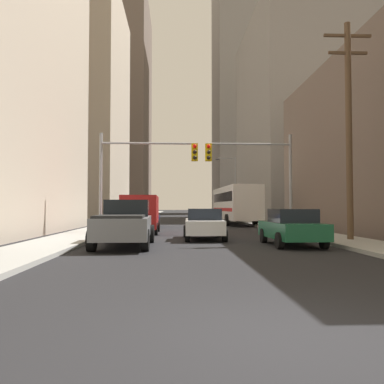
{
  "coord_description": "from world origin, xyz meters",
  "views": [
    {
      "loc": [
        -1.32,
        -4.89,
        1.61
      ],
      "look_at": [
        0.0,
        24.88,
        2.73
      ],
      "focal_mm": 36.95,
      "sensor_mm": 36.0,
      "label": 1
    }
  ],
  "objects_px": {
    "city_bus": "(235,203)",
    "sedan_navy": "(146,218)",
    "sedan_green": "(292,227)",
    "sedan_white": "(204,224)",
    "pickup_truck_grey": "(125,223)",
    "traffic_signal_near_right": "(253,165)",
    "cargo_van_red": "(141,212)",
    "traffic_signal_near_left": "(144,164)"
  },
  "relations": [
    {
      "from": "sedan_white",
      "to": "sedan_navy",
      "type": "distance_m",
      "value": 11.8
    },
    {
      "from": "cargo_van_red",
      "to": "sedan_navy",
      "type": "relative_size",
      "value": 1.23
    },
    {
      "from": "sedan_navy",
      "to": "traffic_signal_near_right",
      "type": "distance_m",
      "value": 10.49
    },
    {
      "from": "traffic_signal_near_left",
      "to": "traffic_signal_near_right",
      "type": "bearing_deg",
      "value": -0.0
    },
    {
      "from": "city_bus",
      "to": "sedan_navy",
      "type": "xyz_separation_m",
      "value": [
        -7.76,
        -5.47,
        -1.16
      ]
    },
    {
      "from": "traffic_signal_near_left",
      "to": "traffic_signal_near_right",
      "type": "height_order",
      "value": "same"
    },
    {
      "from": "city_bus",
      "to": "pickup_truck_grey",
      "type": "xyz_separation_m",
      "value": [
        -7.6,
        -19.91,
        -1.0
      ]
    },
    {
      "from": "sedan_navy",
      "to": "traffic_signal_near_left",
      "type": "distance_m",
      "value": 7.92
    },
    {
      "from": "traffic_signal_near_right",
      "to": "sedan_green",
      "type": "bearing_deg",
      "value": -88.97
    },
    {
      "from": "traffic_signal_near_left",
      "to": "sedan_navy",
      "type": "bearing_deg",
      "value": 93.05
    },
    {
      "from": "sedan_navy",
      "to": "traffic_signal_near_left",
      "type": "xyz_separation_m",
      "value": [
        0.38,
        -7.16,
        3.36
      ]
    },
    {
      "from": "cargo_van_red",
      "to": "sedan_green",
      "type": "relative_size",
      "value": 1.24
    },
    {
      "from": "pickup_truck_grey",
      "to": "sedan_white",
      "type": "bearing_deg",
      "value": 42.78
    },
    {
      "from": "city_bus",
      "to": "traffic_signal_near_right",
      "type": "relative_size",
      "value": 1.93
    },
    {
      "from": "cargo_van_red",
      "to": "traffic_signal_near_right",
      "type": "bearing_deg",
      "value": -4.45
    },
    {
      "from": "sedan_green",
      "to": "cargo_van_red",
      "type": "bearing_deg",
      "value": 131.17
    },
    {
      "from": "cargo_van_red",
      "to": "sedan_navy",
      "type": "xyz_separation_m",
      "value": [
        -0.15,
        6.64,
        -0.52
      ]
    },
    {
      "from": "sedan_navy",
      "to": "sedan_white",
      "type": "bearing_deg",
      "value": -72.07
    },
    {
      "from": "sedan_white",
      "to": "traffic_signal_near_left",
      "type": "relative_size",
      "value": 0.71
    },
    {
      "from": "cargo_van_red",
      "to": "traffic_signal_near_left",
      "type": "height_order",
      "value": "traffic_signal_near_left"
    },
    {
      "from": "sedan_green",
      "to": "sedan_navy",
      "type": "height_order",
      "value": "same"
    },
    {
      "from": "sedan_navy",
      "to": "traffic_signal_near_right",
      "type": "height_order",
      "value": "traffic_signal_near_right"
    },
    {
      "from": "sedan_green",
      "to": "sedan_white",
      "type": "distance_m",
      "value": 4.72
    },
    {
      "from": "sedan_green",
      "to": "traffic_signal_near_left",
      "type": "relative_size",
      "value": 0.71
    },
    {
      "from": "cargo_van_red",
      "to": "traffic_signal_near_left",
      "type": "bearing_deg",
      "value": -66.11
    },
    {
      "from": "sedan_green",
      "to": "sedan_white",
      "type": "relative_size",
      "value": 1.0
    },
    {
      "from": "city_bus",
      "to": "traffic_signal_near_right",
      "type": "height_order",
      "value": "traffic_signal_near_right"
    },
    {
      "from": "sedan_navy",
      "to": "city_bus",
      "type": "bearing_deg",
      "value": 35.17
    },
    {
      "from": "sedan_white",
      "to": "traffic_signal_near_right",
      "type": "bearing_deg",
      "value": 51.24
    },
    {
      "from": "sedan_green",
      "to": "sedan_navy",
      "type": "xyz_separation_m",
      "value": [
        -7.03,
        14.5,
        0.0
      ]
    },
    {
      "from": "cargo_van_red",
      "to": "sedan_white",
      "type": "xyz_separation_m",
      "value": [
        3.48,
        -4.59,
        -0.52
      ]
    },
    {
      "from": "pickup_truck_grey",
      "to": "sedan_navy",
      "type": "bearing_deg",
      "value": 90.65
    },
    {
      "from": "traffic_signal_near_left",
      "to": "pickup_truck_grey",
      "type": "bearing_deg",
      "value": -91.72
    },
    {
      "from": "sedan_green",
      "to": "traffic_signal_near_right",
      "type": "distance_m",
      "value": 8.07
    },
    {
      "from": "sedan_white",
      "to": "traffic_signal_near_left",
      "type": "bearing_deg",
      "value": 128.65
    },
    {
      "from": "city_bus",
      "to": "cargo_van_red",
      "type": "xyz_separation_m",
      "value": [
        -7.61,
        -12.1,
        -0.64
      ]
    },
    {
      "from": "city_bus",
      "to": "sedan_green",
      "type": "distance_m",
      "value": 20.02
    },
    {
      "from": "sedan_green",
      "to": "traffic_signal_near_left",
      "type": "xyz_separation_m",
      "value": [
        -6.65,
        7.34,
        3.36
      ]
    },
    {
      "from": "pickup_truck_grey",
      "to": "sedan_green",
      "type": "height_order",
      "value": "pickup_truck_grey"
    },
    {
      "from": "traffic_signal_near_left",
      "to": "traffic_signal_near_right",
      "type": "relative_size",
      "value": 1.0
    },
    {
      "from": "city_bus",
      "to": "pickup_truck_grey",
      "type": "relative_size",
      "value": 2.12
    },
    {
      "from": "sedan_white",
      "to": "pickup_truck_grey",
      "type": "bearing_deg",
      "value": -137.22
    }
  ]
}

